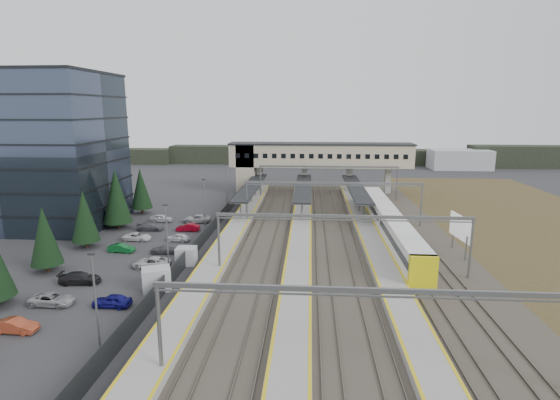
# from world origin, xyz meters

# --- Properties ---
(ground) EXTENTS (220.00, 220.00, 0.00)m
(ground) POSITION_xyz_m (0.00, 0.00, 0.00)
(ground) COLOR #2B2B2D
(ground) RESTS_ON ground
(office_building) EXTENTS (24.30, 18.30, 24.30)m
(office_building) POSITION_xyz_m (-36.00, 12.00, 12.19)
(office_building) COLOR #323C51
(office_building) RESTS_ON ground
(conifer_row) EXTENTS (4.42, 49.82, 9.50)m
(conifer_row) POSITION_xyz_m (-22.00, -3.86, 4.84)
(conifer_row) COLOR black
(conifer_row) RESTS_ON ground
(car_park) EXTENTS (10.67, 44.45, 1.29)m
(car_park) POSITION_xyz_m (-13.76, -3.05, 0.61)
(car_park) COLOR silver
(car_park) RESTS_ON ground
(lampposts) EXTENTS (0.50, 53.25, 8.07)m
(lampposts) POSITION_xyz_m (-8.00, 1.25, 4.34)
(lampposts) COLOR slate
(lampposts) RESTS_ON ground
(fence) EXTENTS (0.08, 90.00, 2.00)m
(fence) POSITION_xyz_m (-6.50, 5.00, 1.00)
(fence) COLOR #26282B
(fence) RESTS_ON ground
(relay_cabin_near) EXTENTS (3.45, 3.03, 2.39)m
(relay_cabin_near) POSITION_xyz_m (-7.61, -13.14, 1.20)
(relay_cabin_near) COLOR #A5A8AA
(relay_cabin_near) RESTS_ON ground
(relay_cabin_far) EXTENTS (2.42, 2.05, 2.15)m
(relay_cabin_far) POSITION_xyz_m (-6.63, -5.39, 1.07)
(relay_cabin_far) COLOR #A5A8AA
(relay_cabin_far) RESTS_ON ground
(rail_corridor) EXTENTS (34.00, 90.00, 0.92)m
(rail_corridor) POSITION_xyz_m (9.34, 5.00, 0.29)
(rail_corridor) COLOR #3A332D
(rail_corridor) RESTS_ON ground
(canopies) EXTENTS (23.10, 30.00, 3.28)m
(canopies) POSITION_xyz_m (7.00, 27.00, 3.92)
(canopies) COLOR black
(canopies) RESTS_ON ground
(footbridge) EXTENTS (40.40, 6.40, 11.20)m
(footbridge) POSITION_xyz_m (7.70, 42.00, 7.93)
(footbridge) COLOR tan
(footbridge) RESTS_ON ground
(gantries) EXTENTS (28.40, 62.28, 7.17)m
(gantries) POSITION_xyz_m (12.00, 3.00, 6.00)
(gantries) COLOR slate
(gantries) RESTS_ON ground
(train) EXTENTS (2.89, 40.23, 3.64)m
(train) POSITION_xyz_m (20.00, 7.76, 2.07)
(train) COLOR white
(train) RESTS_ON ground
(billboard) EXTENTS (0.79, 6.08, 5.20)m
(billboard) POSITION_xyz_m (27.67, 0.50, 3.50)
(billboard) COLOR slate
(billboard) RESTS_ON ground
(treeline_far) EXTENTS (170.00, 19.00, 7.00)m
(treeline_far) POSITION_xyz_m (23.81, 92.28, 2.95)
(treeline_far) COLOR black
(treeline_far) RESTS_ON ground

